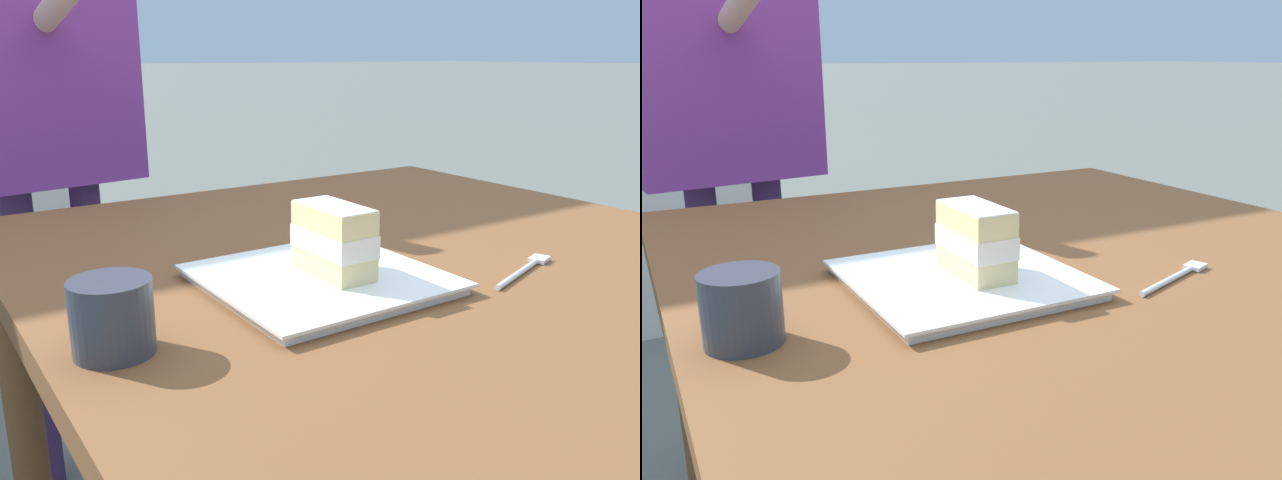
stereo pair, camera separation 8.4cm
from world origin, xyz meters
TOP-DOWN VIEW (x-y plane):
  - patio_table at (0.00, 0.00)m, footprint 1.15×1.10m
  - dessert_plate at (-0.08, 0.19)m, footprint 0.29×0.29m
  - cake_slice at (-0.09, 0.18)m, footprint 0.12×0.07m
  - dessert_fork at (-0.19, -0.08)m, footprint 0.07×0.17m
  - coffee_cup at (-0.13, 0.48)m, footprint 0.08×0.08m
  - diner_person at (0.85, 0.32)m, footprint 0.56×0.44m

SIDE VIEW (x-z plane):
  - patio_table at x=0.00m, z-range 0.28..1.05m
  - dessert_fork at x=-0.19m, z-range 0.77..0.78m
  - dessert_plate at x=-0.08m, z-range 0.77..0.79m
  - coffee_cup at x=-0.13m, z-range 0.77..0.85m
  - cake_slice at x=-0.09m, z-range 0.79..0.88m
  - diner_person at x=0.85m, z-range 0.26..1.79m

